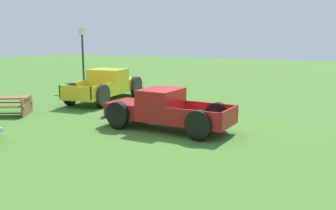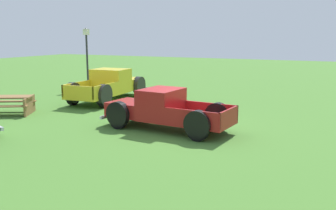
# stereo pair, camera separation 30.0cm
# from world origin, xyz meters

# --- Properties ---
(ground_plane) EXTENTS (80.00, 80.00, 0.00)m
(ground_plane) POSITION_xyz_m (0.00, 0.00, 0.00)
(ground_plane) COLOR #477A2D
(pickup_truck_foreground) EXTENTS (2.20, 4.89, 1.46)m
(pickup_truck_foreground) POSITION_xyz_m (-0.33, 0.67, 0.69)
(pickup_truck_foreground) COLOR maroon
(pickup_truck_foreground) RESTS_ON ground_plane
(pickup_truck_behind_right) EXTENTS (5.36, 2.28, 1.61)m
(pickup_truck_behind_right) POSITION_xyz_m (4.14, 5.78, 0.77)
(pickup_truck_behind_right) COLOR yellow
(pickup_truck_behind_right) RESTS_ON ground_plane
(lamp_post_near) EXTENTS (0.36, 0.36, 3.77)m
(lamp_post_near) POSITION_xyz_m (6.68, 9.28, 1.98)
(lamp_post_near) COLOR #2D2D33
(lamp_post_near) RESTS_ON ground_plane
(picnic_table) EXTENTS (2.16, 2.29, 0.78)m
(picnic_table) POSITION_xyz_m (-0.86, 7.58, 0.49)
(picnic_table) COLOR olive
(picnic_table) RESTS_ON ground_plane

